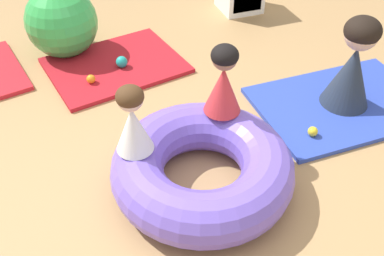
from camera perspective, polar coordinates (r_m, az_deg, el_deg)
ground_plane at (r=3.06m, az=0.22°, el=-6.63°), size 8.00×8.00×0.00m
gym_mat_near_right at (r=4.23m, az=-9.99°, el=8.07°), size 1.36×1.15×0.04m
gym_mat_far_left at (r=3.88m, az=19.06°, el=2.98°), size 1.43×0.98×0.04m
inflatable_cushion at (r=2.89m, az=1.36°, el=-5.22°), size 1.21×1.21×0.35m
child_in_red at (r=2.93m, az=4.13°, el=6.27°), size 0.35×0.35×0.51m
child_in_white at (r=2.64m, az=-7.80°, el=1.05°), size 0.33×0.33×0.47m
adult_seated at (r=3.67m, az=20.37°, el=7.87°), size 0.55×0.55×0.77m
play_ball_teal at (r=4.14m, az=-9.17°, el=8.53°), size 0.11×0.11×0.11m
play_ball_orange at (r=3.97m, az=-13.07°, el=6.26°), size 0.08×0.08×0.08m
play_ball_yellow at (r=3.43m, az=15.50°, el=-0.43°), size 0.08×0.08×0.08m
exercise_ball_large at (r=4.42m, az=-16.68°, el=13.13°), size 0.68×0.68×0.68m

